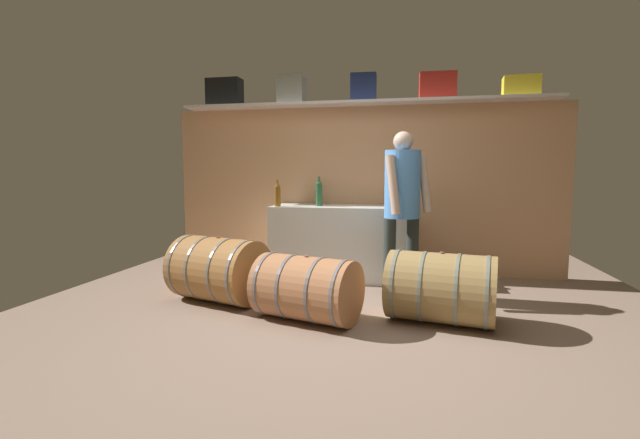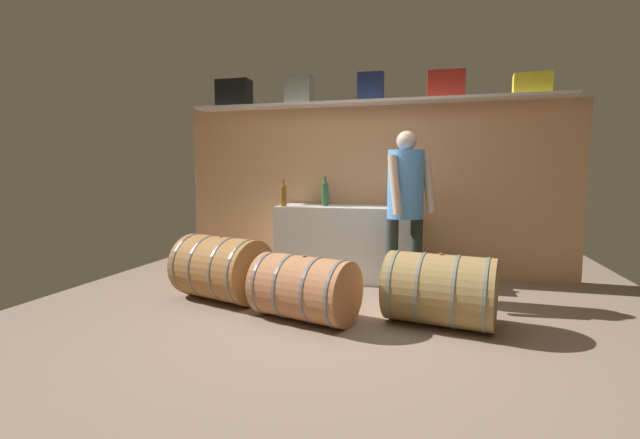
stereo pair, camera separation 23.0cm
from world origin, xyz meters
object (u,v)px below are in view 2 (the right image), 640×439
object	(u,v)px
wine_barrel_near	(305,288)
toolcase_yellow	(532,84)
toolcase_navy	(371,87)
red_funnel	(397,202)
wine_bottle_green	(325,193)
wine_barrel_flank	(222,268)
winemaker_pouring	(406,197)
work_cabinet	(347,242)
wine_bottle_dark	(325,194)
toolcase_red	(446,85)
wine_barrel_far	(440,290)
wine_glass	(405,199)
wine_bottle_amber	(284,195)
toolcase_grey	(300,90)
toolcase_black	(234,94)

from	to	relation	value
wine_barrel_near	toolcase_yellow	bearing A→B (deg)	58.32
toolcase_navy	red_funnel	world-z (taller)	toolcase_navy
wine_bottle_green	wine_barrel_flank	bearing A→B (deg)	-123.68
toolcase_yellow	winemaker_pouring	xyz separation A→B (m)	(-1.26, -0.95, -1.19)
toolcase_yellow	work_cabinet	world-z (taller)	toolcase_yellow
toolcase_yellow	wine_bottle_dark	xyz separation A→B (m)	(-2.30, -0.04, -1.22)
toolcase_red	wine_barrel_far	bearing A→B (deg)	-93.09
wine_barrel_near	wine_glass	bearing A→B (deg)	79.82
wine_barrel_near	wine_barrel_far	bearing A→B (deg)	24.70
toolcase_yellow	wine_glass	distance (m)	1.85
toolcase_yellow	wine_bottle_amber	distance (m)	2.99
toolcase_grey	wine_bottle_green	distance (m)	1.35
wine_bottle_amber	wine_barrel_flank	xyz separation A→B (m)	(-0.31, -0.97, -0.68)
work_cabinet	toolcase_grey	bearing A→B (deg)	159.43
wine_barrel_near	winemaker_pouring	bearing A→B (deg)	64.85
work_cabinet	red_funnel	world-z (taller)	red_funnel
wine_bottle_dark	wine_bottle_amber	bearing A→B (deg)	-130.93
red_funnel	toolcase_red	bearing A→B (deg)	7.71
wine_bottle_amber	red_funnel	world-z (taller)	wine_bottle_amber
toolcase_yellow	wine_barrel_flank	size ratio (longest dim) A/B	0.38
toolcase_black	toolcase_navy	xyz separation A→B (m)	(1.77, 0.00, -0.01)
toolcase_red	wine_bottle_dark	xyz separation A→B (m)	(-1.40, -0.04, -1.26)
toolcase_red	wine_bottle_dark	bearing A→B (deg)	179.38
toolcase_red	toolcase_yellow	distance (m)	0.90
wine_bottle_green	winemaker_pouring	size ratio (longest dim) A/B	0.21
wine_bottle_green	winemaker_pouring	distance (m)	1.17
toolcase_navy	wine_bottle_amber	distance (m)	1.64
toolcase_black	toolcase_red	world-z (taller)	toolcase_black
toolcase_red	wine_barrel_near	distance (m)	2.92
wine_bottle_dark	winemaker_pouring	world-z (taller)	winemaker_pouring
toolcase_red	red_funnel	xyz separation A→B (m)	(-0.52, -0.07, -1.34)
wine_barrel_near	winemaker_pouring	distance (m)	1.38
work_cabinet	winemaker_pouring	world-z (taller)	winemaker_pouring
wine_glass	winemaker_pouring	size ratio (longest dim) A/B	0.09
toolcase_black	red_funnel	bearing A→B (deg)	-1.63
wine_barrel_far	toolcase_black	bearing A→B (deg)	158.14
toolcase_yellow	toolcase_grey	bearing A→B (deg)	-175.95
toolcase_red	wine_barrel_flank	bearing A→B (deg)	-147.48
toolcase_black	wine_barrel_near	xyz separation A→B (m)	(1.49, -1.83, -1.99)
toolcase_navy	wine_bottle_dark	world-z (taller)	toolcase_navy
wine_bottle_dark	winemaker_pouring	size ratio (longest dim) A/B	0.18
toolcase_navy	wine_barrel_near	bearing A→B (deg)	-100.57
wine_glass	work_cabinet	bearing A→B (deg)	169.58
wine_barrel_near	winemaker_pouring	xyz separation A→B (m)	(0.77, 0.87, 0.74)
wine_bottle_amber	wine_bottle_dark	distance (m)	0.60
toolcase_grey	red_funnel	size ratio (longest dim) A/B	3.08
toolcase_navy	red_funnel	bearing A→B (deg)	-13.75
toolcase_yellow	wine_bottle_green	size ratio (longest dim) A/B	1.10
toolcase_grey	toolcase_yellow	bearing A→B (deg)	1.68
work_cabinet	toolcase_navy	bearing A→B (deg)	48.26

